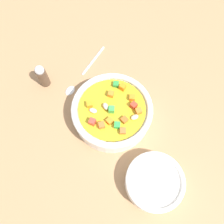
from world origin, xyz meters
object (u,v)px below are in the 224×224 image
soup_bowl_main (112,111)px  pepper_shaker (42,76)px  spoon (80,77)px  side_bowl_small (154,182)px

soup_bowl_main → pepper_shaker: 21.15cm
soup_bowl_main → pepper_shaker: (-19.89, 7.15, 0.75)cm
spoon → pepper_shaker: pepper_shaker is taller
soup_bowl_main → side_bowl_small: 19.35cm
spoon → pepper_shaker: bearing=-48.5°
spoon → pepper_shaker: (-9.15, -3.20, 3.31)cm
soup_bowl_main → side_bowl_small: soup_bowl_main is taller
spoon → pepper_shaker: 10.25cm
spoon → side_bowl_small: bearing=63.6°
spoon → side_bowl_small: side_bowl_small is taller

